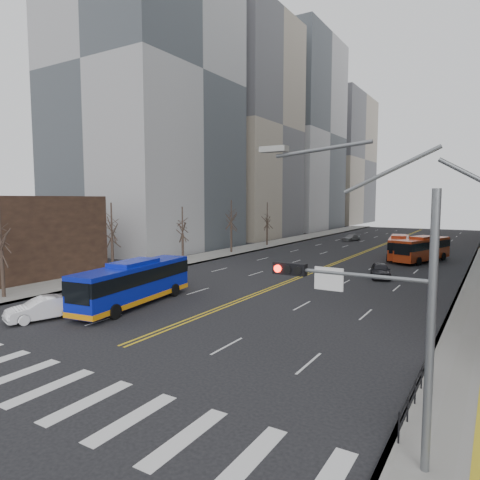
% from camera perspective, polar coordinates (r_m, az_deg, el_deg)
% --- Properties ---
extents(ground, '(220.00, 220.00, 0.00)m').
position_cam_1_polar(ground, '(21.06, -26.00, -16.58)').
color(ground, black).
extents(sidewalk_left, '(5.00, 130.00, 0.15)m').
position_cam_1_polar(sidewalk_left, '(64.96, 0.36, -1.27)').
color(sidewalk_left, gray).
rests_on(sidewalk_left, ground).
extents(crosswalk, '(26.70, 4.00, 0.01)m').
position_cam_1_polar(crosswalk, '(21.06, -26.00, -16.57)').
color(crosswalk, silver).
rests_on(crosswalk, ground).
extents(centerline, '(0.55, 100.00, 0.01)m').
position_cam_1_polar(centerline, '(67.88, 16.88, -1.27)').
color(centerline, gold).
rests_on(centerline, ground).
extents(office_towers, '(83.00, 134.00, 58.00)m').
position_cam_1_polar(office_towers, '(82.18, 19.90, 16.54)').
color(office_towers, '#9A9A9C').
rests_on(office_towers, ground).
extents(signal_mast, '(5.37, 0.37, 9.39)m').
position_cam_1_polar(signal_mast, '(13.00, 17.87, -7.50)').
color(signal_mast, slate).
rests_on(signal_mast, ground).
extents(pedestrian_railing, '(0.06, 6.06, 1.02)m').
position_cam_1_polar(pedestrian_railing, '(17.90, 22.35, -17.59)').
color(pedestrian_railing, black).
rests_on(pedestrian_railing, sidewalk_right).
extents(street_trees, '(35.20, 47.20, 7.60)m').
position_cam_1_polar(street_trees, '(50.91, 3.33, 2.28)').
color(street_trees, black).
rests_on(street_trees, ground).
extents(blue_bus, '(3.89, 11.41, 3.28)m').
position_cam_1_polar(blue_bus, '(32.13, -13.92, -5.43)').
color(blue_bus, '#0B1BAD').
rests_on(blue_bus, ground).
extents(red_bus_near, '(5.29, 10.18, 3.19)m').
position_cam_1_polar(red_bus_near, '(57.02, 23.18, -0.93)').
color(red_bus_near, '#AC3112').
rests_on(red_bus_near, ground).
extents(red_bus_far, '(3.76, 9.97, 3.13)m').
position_cam_1_polar(red_bus_far, '(58.62, 20.41, -0.70)').
color(red_bus_far, '#AC3112').
rests_on(red_bus_far, ground).
extents(car_white, '(2.87, 4.68, 1.46)m').
position_cam_1_polar(car_white, '(30.47, -24.83, -8.29)').
color(car_white, white).
rests_on(car_white, ground).
extents(car_dark_mid, '(2.97, 4.72, 1.50)m').
position_cam_1_polar(car_dark_mid, '(44.17, 18.22, -3.87)').
color(car_dark_mid, black).
rests_on(car_dark_mid, ground).
extents(car_silver, '(2.87, 4.62, 1.25)m').
position_cam_1_polar(car_silver, '(81.68, 14.61, 0.33)').
color(car_silver, gray).
rests_on(car_silver, ground).
extents(car_dark_far, '(1.90, 4.06, 1.12)m').
position_cam_1_polar(car_dark_far, '(69.87, 25.29, -0.92)').
color(car_dark_far, black).
rests_on(car_dark_far, ground).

